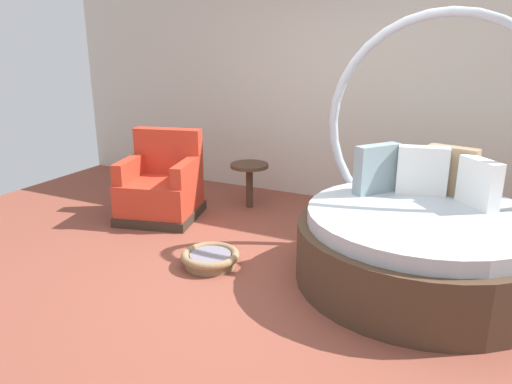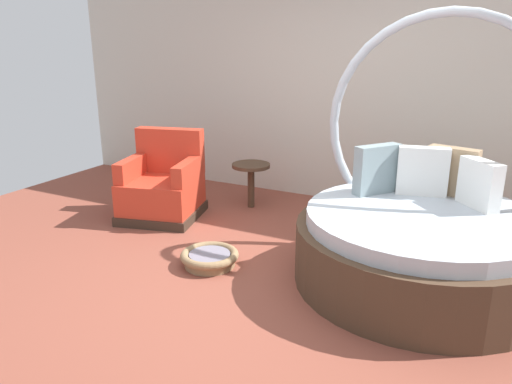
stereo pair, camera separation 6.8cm
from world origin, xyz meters
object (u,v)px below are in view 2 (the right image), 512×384
round_daybed (422,232)px  red_armchair (163,187)px  side_table (251,172)px  pet_basket (210,258)px

round_daybed → red_armchair: 2.80m
round_daybed → side_table: size_ratio=4.12×
round_daybed → red_armchair: size_ratio=2.20×
red_armchair → side_table: red_armchair is taller
round_daybed → side_table: bearing=154.8°
round_daybed → red_armchair: round_daybed is taller
side_table → pet_basket: bearing=-75.3°
round_daybed → side_table: round_daybed is taller
round_daybed → red_armchair: (-2.79, 0.26, -0.08)m
side_table → red_armchair: bearing=-135.4°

